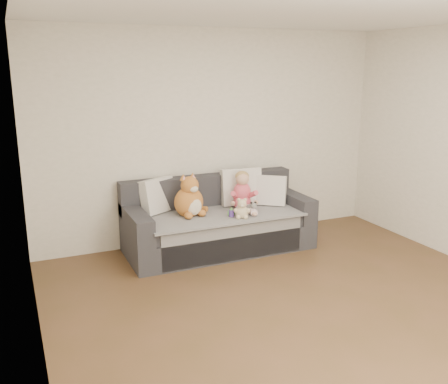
% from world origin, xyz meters
% --- Properties ---
extents(room_shell, '(5.00, 5.00, 5.00)m').
position_xyz_m(room_shell, '(0.00, 0.42, 1.30)').
color(room_shell, brown).
rests_on(room_shell, ground).
extents(sofa, '(2.20, 0.94, 0.85)m').
position_xyz_m(sofa, '(-0.13, 2.06, 0.31)').
color(sofa, '#2D2D33').
rests_on(sofa, ground).
extents(cushion_left, '(0.48, 0.38, 0.42)m').
position_xyz_m(cushion_left, '(-0.79, 2.31, 0.67)').
color(cushion_left, silver).
rests_on(cushion_left, sofa).
extents(cushion_right_back, '(0.52, 0.29, 0.47)m').
position_xyz_m(cushion_right_back, '(0.25, 2.21, 0.70)').
color(cushion_right_back, silver).
rests_on(cushion_right_back, sofa).
extents(cushion_right_front, '(0.43, 0.39, 0.38)m').
position_xyz_m(cushion_right_front, '(0.57, 2.06, 0.66)').
color(cushion_right_front, silver).
rests_on(cushion_right_front, sofa).
extents(toddler, '(0.33, 0.49, 0.48)m').
position_xyz_m(toddler, '(0.16, 1.99, 0.67)').
color(toddler, '#CE4850').
rests_on(toddler, sofa).
extents(plush_cat, '(0.42, 0.39, 0.52)m').
position_xyz_m(plush_cat, '(-0.50, 2.02, 0.66)').
color(plush_cat, '#B05927').
rests_on(plush_cat, sofa).
extents(teddy_bear, '(0.18, 0.15, 0.24)m').
position_xyz_m(teddy_bear, '(0.01, 1.68, 0.57)').
color(teddy_bear, tan).
rests_on(teddy_bear, sofa).
extents(plush_cow, '(0.13, 0.19, 0.16)m').
position_xyz_m(plush_cow, '(0.20, 1.81, 0.54)').
color(plush_cow, white).
rests_on(plush_cow, sofa).
extents(sippy_cup, '(0.10, 0.07, 0.11)m').
position_xyz_m(sippy_cup, '(-0.08, 1.78, 0.53)').
color(sippy_cup, '#5B3BA1').
rests_on(sippy_cup, sofa).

